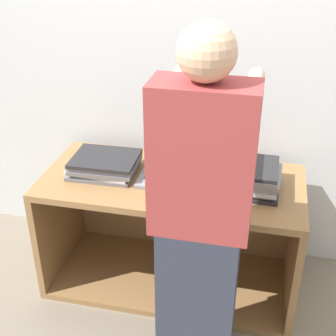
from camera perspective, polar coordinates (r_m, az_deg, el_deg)
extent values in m
plane|color=#756B5B|center=(2.64, -1.12, -17.86)|extent=(12.00, 12.00, 0.00)
cube|color=silver|center=(2.64, 2.55, 12.92)|extent=(8.00, 0.05, 2.40)
cube|color=olive|center=(2.47, 0.49, -1.77)|extent=(1.38, 0.64, 0.04)
cube|color=olive|center=(2.85, 0.44, -13.05)|extent=(1.38, 0.64, 0.04)
cube|color=olive|center=(2.84, -12.96, -5.85)|extent=(0.04, 0.64, 0.61)
cube|color=olive|center=(2.62, 15.16, -9.47)|extent=(0.04, 0.64, 0.61)
cube|color=olive|center=(2.89, 1.74, -4.34)|extent=(1.31, 0.04, 0.61)
cube|color=gray|center=(2.46, 0.49, -1.20)|extent=(0.34, 0.27, 0.02)
cube|color=#28282B|center=(2.46, 0.55, -0.85)|extent=(0.28, 0.15, 0.00)
cube|color=gray|center=(2.57, 1.46, 3.48)|extent=(0.34, 0.13, 0.25)
cube|color=black|center=(2.57, 1.44, 3.49)|extent=(0.30, 0.11, 0.21)
cube|color=slate|center=(2.55, -7.85, -0.34)|extent=(0.35, 0.28, 0.02)
cube|color=#B7B7BC|center=(2.55, -7.86, 0.17)|extent=(0.35, 0.29, 0.02)
cube|color=slate|center=(2.52, -7.65, 0.39)|extent=(0.35, 0.28, 0.02)
cube|color=gray|center=(2.52, -7.63, 0.89)|extent=(0.35, 0.28, 0.02)
cube|color=#232326|center=(2.51, -7.67, 1.16)|extent=(0.35, 0.28, 0.02)
cube|color=#232326|center=(2.41, 9.29, -2.27)|extent=(0.35, 0.28, 0.02)
cube|color=gray|center=(2.41, 9.04, -1.69)|extent=(0.35, 0.28, 0.02)
cube|color=#B7B7BC|center=(2.39, 9.19, -1.44)|extent=(0.35, 0.28, 0.02)
cube|color=gray|center=(2.38, 9.05, -1.04)|extent=(0.36, 0.29, 0.02)
cube|color=gray|center=(2.38, 9.54, -0.62)|extent=(0.35, 0.29, 0.02)
cube|color=gray|center=(2.36, 9.19, -0.24)|extent=(0.34, 0.27, 0.02)
cube|color=#232326|center=(2.36, 9.17, 0.25)|extent=(0.35, 0.28, 0.02)
cube|color=#2D3342|center=(2.19, 3.55, -15.54)|extent=(0.34, 0.20, 0.78)
cube|color=#993838|center=(1.78, 4.22, 0.86)|extent=(0.40, 0.20, 0.62)
sphere|color=#DBAD89|center=(1.62, 4.75, 13.92)|extent=(0.21, 0.21, 0.21)
cylinder|color=#DBAD89|center=(1.95, 0.94, 10.48)|extent=(0.07, 0.32, 0.07)
cylinder|color=#DBAD89|center=(1.92, 10.48, 9.66)|extent=(0.07, 0.32, 0.07)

